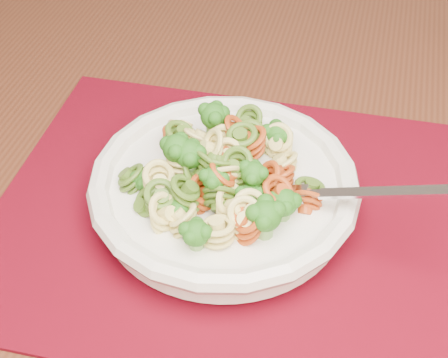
# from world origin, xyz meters

# --- Properties ---
(dining_table) EXTENTS (1.52, 1.04, 0.77)m
(dining_table) POSITION_xyz_m (-0.39, 0.74, 0.67)
(dining_table) COLOR #4E2616
(dining_table) RESTS_ON ground
(placemat) EXTENTS (0.47, 0.37, 0.00)m
(placemat) POSITION_xyz_m (-0.33, 0.69, 0.77)
(placemat) COLOR #620413
(placemat) RESTS_ON dining_table
(pasta_bowl) EXTENTS (0.24, 0.24, 0.05)m
(pasta_bowl) POSITION_xyz_m (-0.35, 0.69, 0.80)
(pasta_bowl) COLOR silver
(pasta_bowl) RESTS_ON placemat
(pasta_broccoli_heap) EXTENTS (0.21, 0.21, 0.06)m
(pasta_broccoli_heap) POSITION_xyz_m (-0.35, 0.69, 0.82)
(pasta_broccoli_heap) COLOR #E6D171
(pasta_broccoli_heap) RESTS_ON pasta_bowl
(fork) EXTENTS (0.18, 0.05, 0.08)m
(fork) POSITION_xyz_m (-0.29, 0.68, 0.82)
(fork) COLOR silver
(fork) RESTS_ON pasta_bowl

